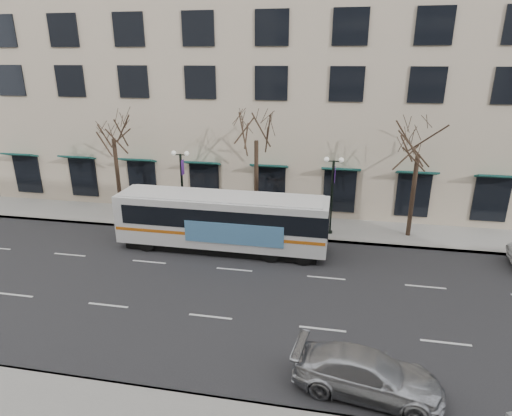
% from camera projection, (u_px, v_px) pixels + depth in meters
% --- Properties ---
extents(ground, '(160.00, 160.00, 0.00)m').
position_uv_depth(ground, '(224.00, 291.00, 21.36)').
color(ground, black).
rests_on(ground, ground).
extents(sidewalk_far, '(80.00, 4.00, 0.15)m').
position_uv_depth(sidewalk_far, '(330.00, 229.00, 28.79)').
color(sidewalk_far, gray).
rests_on(sidewalk_far, ground).
extents(building_hotel, '(40.00, 20.00, 24.00)m').
position_uv_depth(building_hotel, '(260.00, 45.00, 37.17)').
color(building_hotel, '#C3AF95').
rests_on(building_hotel, ground).
extents(tree_far_left, '(3.60, 3.60, 8.34)m').
position_uv_depth(tree_far_left, '(112.00, 125.00, 29.04)').
color(tree_far_left, black).
rests_on(tree_far_left, ground).
extents(tree_far_mid, '(3.60, 3.60, 8.55)m').
position_uv_depth(tree_far_mid, '(256.00, 126.00, 27.21)').
color(tree_far_mid, black).
rests_on(tree_far_mid, ground).
extents(tree_far_right, '(3.60, 3.60, 8.06)m').
position_uv_depth(tree_far_right, '(420.00, 139.00, 25.61)').
color(tree_far_right, black).
rests_on(tree_far_right, ground).
extents(lamp_post_left, '(1.22, 0.45, 5.21)m').
position_uv_depth(lamp_post_left, '(182.00, 184.00, 28.85)').
color(lamp_post_left, black).
rests_on(lamp_post_left, ground).
extents(lamp_post_right, '(1.22, 0.45, 5.21)m').
position_uv_depth(lamp_post_right, '(332.00, 192.00, 27.09)').
color(lamp_post_right, black).
rests_on(lamp_post_right, ground).
extents(city_bus, '(12.60, 2.87, 3.41)m').
position_uv_depth(city_bus, '(223.00, 220.00, 25.44)').
color(city_bus, white).
rests_on(city_bus, ground).
extents(silver_car, '(5.35, 2.77, 1.48)m').
position_uv_depth(silver_car, '(367.00, 374.00, 14.70)').
color(silver_car, '#A8AAB0').
rests_on(silver_car, ground).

